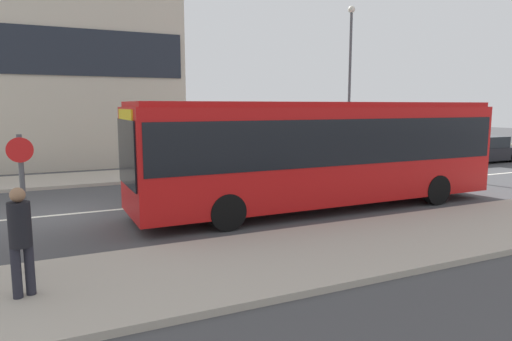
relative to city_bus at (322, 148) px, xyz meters
The scene contains 11 objects.
ground_plane 8.19m from the city_bus, 162.09° to the left, with size 120.00×120.00×0.00m, color #444447.
sidewalk_near 8.67m from the city_bus, 153.39° to the right, with size 44.00×3.50×0.13m.
sidewalk_far 11.68m from the city_bus, 131.08° to the left, with size 44.00×3.50×0.13m.
lane_centerline 8.19m from the city_bus, 162.09° to the left, with size 41.80×0.16×0.01m.
city_bus is the anchor object (origin of this frame).
parked_car_0 7.24m from the city_bus, 54.18° to the left, with size 4.05×1.70×1.36m.
parked_car_1 11.06m from the city_bus, 32.41° to the left, with size 3.99×1.78×1.36m.
parked_car_2 15.83m from the city_bus, 21.67° to the left, with size 4.46×1.72×1.44m.
pedestrian_near_stop 8.99m from the city_bus, 154.85° to the right, with size 0.34×0.34×1.76m.
bus_stop_sign 8.52m from the city_bus, 161.50° to the right, with size 0.44×0.12×2.52m.
street_lamp 11.08m from the city_bus, 49.05° to the left, with size 0.36×0.36×8.04m.
Camera 1 is at (-0.16, -14.11, 3.15)m, focal length 32.00 mm.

